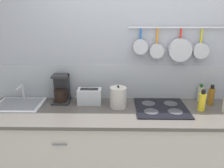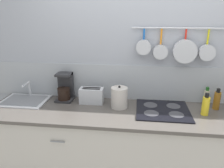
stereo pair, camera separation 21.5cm
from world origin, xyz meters
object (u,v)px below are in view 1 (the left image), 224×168
object	(u,v)px
kettle	(118,97)
bottle_vinegar	(211,96)
coffee_maker	(61,91)
toaster	(89,96)
bottle_sesame_oil	(200,93)
bottle_dish_soap	(202,101)

from	to	relation	value
kettle	bottle_vinegar	xyz separation A→B (m)	(1.01, 0.08, -0.01)
coffee_maker	toaster	size ratio (longest dim) A/B	1.15
kettle	bottle_sesame_oil	xyz separation A→B (m)	(0.93, 0.18, -0.02)
bottle_sesame_oil	toaster	bearing A→B (deg)	-175.27
coffee_maker	bottle_vinegar	bearing A→B (deg)	-2.00
kettle	bottle_dish_soap	size ratio (longest dim) A/B	1.09
kettle	toaster	bearing A→B (deg)	166.15
toaster	bottle_sesame_oil	distance (m)	1.25
bottle_sesame_oil	bottle_vinegar	distance (m)	0.13
kettle	bottle_vinegar	bearing A→B (deg)	4.39
bottle_dish_soap	bottle_sesame_oil	world-z (taller)	bottle_dish_soap
bottle_vinegar	bottle_dish_soap	bearing A→B (deg)	-135.35
bottle_sesame_oil	bottle_vinegar	world-z (taller)	bottle_vinegar
kettle	bottle_sesame_oil	distance (m)	0.95
toaster	bottle_sesame_oil	bearing A→B (deg)	4.73
coffee_maker	bottle_vinegar	size ratio (longest dim) A/B	1.39
coffee_maker	toaster	xyz separation A→B (m)	(0.32, -0.06, -0.04)
kettle	bottle_dish_soap	xyz separation A→B (m)	(0.86, -0.07, -0.01)
bottle_dish_soap	kettle	bearing A→B (deg)	175.06
kettle	bottle_vinegar	size ratio (longest dim) A/B	1.07
coffee_maker	bottle_dish_soap	bearing A→B (deg)	-7.97
coffee_maker	kettle	xyz separation A→B (m)	(0.64, -0.14, -0.02)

